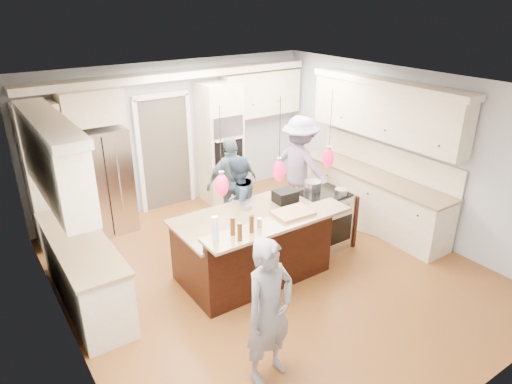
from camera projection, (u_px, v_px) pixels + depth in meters
ground_plane at (269, 271)px, 6.74m from camera, size 6.00×6.00×0.00m
room_shell at (271, 154)px, 6.01m from camera, size 5.54×6.04×2.72m
refrigerator at (102, 181)px, 7.57m from camera, size 0.90×0.70×1.80m
oven_column at (220, 143)px, 8.68m from camera, size 0.72×0.69×2.30m
back_upper_cabinets at (140, 127)px, 7.77m from camera, size 5.30×0.61×2.54m
right_counter_run at (375, 166)px, 7.81m from camera, size 0.64×3.10×2.51m
left_cabinets at (73, 231)px, 5.66m from camera, size 0.64×2.30×2.51m
kitchen_island at (253, 245)px, 6.47m from camera, size 2.10×1.46×1.12m
island_range at (323, 220)px, 7.27m from camera, size 0.82×0.71×0.92m
pendant_lights at (279, 170)px, 5.50m from camera, size 1.75×0.15×1.03m
person_bar_end at (269, 312)px, 4.60m from camera, size 0.64×0.46×1.63m
person_far_left at (237, 204)px, 7.07m from camera, size 0.90×0.80×1.53m
person_far_right at (232, 182)px, 7.81m from camera, size 0.96×0.45×1.59m
person_range_side at (300, 166)px, 8.18m from camera, size 1.00×1.33×1.83m
floor_rug at (385, 230)px, 7.90m from camera, size 0.95×1.11×0.01m
water_bottle at (215, 229)px, 5.23m from camera, size 0.09×0.09×0.32m
beer_bottle_a at (252, 224)px, 5.45m from camera, size 0.07×0.07×0.23m
beer_bottle_b at (240, 232)px, 5.27m from camera, size 0.07×0.07×0.23m
beer_bottle_c at (233, 226)px, 5.39m from camera, size 0.07×0.07×0.23m
drink_can at (259, 223)px, 5.61m from camera, size 0.07×0.07×0.12m
cutting_board at (293, 213)px, 5.94m from camera, size 0.53×0.39×0.04m
pot_large at (312, 186)px, 7.15m from camera, size 0.27×0.27×0.16m
pot_small at (341, 192)px, 7.01m from camera, size 0.19×0.19×0.09m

